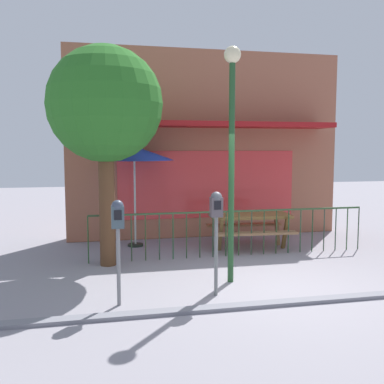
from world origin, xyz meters
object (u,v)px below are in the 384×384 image
object	(u,v)px
patio_umbrella	(134,154)
picnic_table_left	(250,221)
street_tree	(105,106)
parking_meter_near	(216,216)
parking_meter_far	(118,224)
street_lamp	(232,130)

from	to	relation	value
patio_umbrella	picnic_table_left	bearing A→B (deg)	-15.89
street_tree	parking_meter_near	bearing A→B (deg)	-53.50
parking_meter_near	picnic_table_left	bearing A→B (deg)	61.46
picnic_table_left	parking_meter_near	xyz separation A→B (m)	(-1.61, -2.96, 0.63)
parking_meter_far	street_lamp	xyz separation A→B (m)	(1.91, 0.73, 1.37)
patio_umbrella	street_lamp	bearing A→B (deg)	-66.23
patio_umbrella	parking_meter_far	bearing A→B (deg)	-98.34
street_tree	picnic_table_left	bearing A→B (deg)	14.37
parking_meter_far	street_tree	bearing A→B (deg)	92.60
patio_umbrella	parking_meter_far	size ratio (longest dim) A/B	1.51
parking_meter_far	street_tree	size ratio (longest dim) A/B	0.37
picnic_table_left	street_lamp	bearing A→B (deg)	-116.78
picnic_table_left	street_tree	bearing A→B (deg)	-165.63
patio_umbrella	street_tree	distance (m)	1.91
picnic_table_left	street_tree	xyz separation A→B (m)	(-3.20, -0.82, 2.44)
parking_meter_far	street_lamp	bearing A→B (deg)	21.02
picnic_table_left	parking_meter_near	size ratio (longest dim) A/B	1.18
parking_meter_near	parking_meter_far	bearing A→B (deg)	-175.45
parking_meter_far	street_tree	world-z (taller)	street_tree
picnic_table_left	patio_umbrella	distance (m)	3.05
parking_meter_near	street_tree	world-z (taller)	street_tree
parking_meter_near	parking_meter_far	size ratio (longest dim) A/B	1.05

